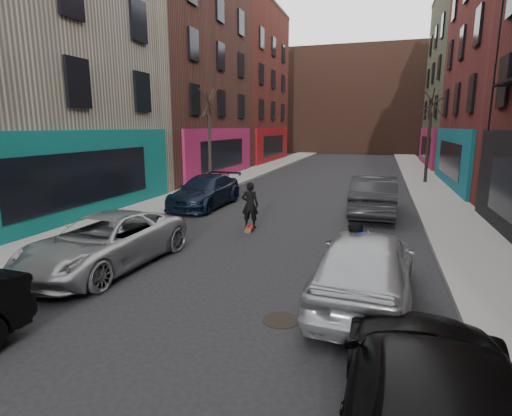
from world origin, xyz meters
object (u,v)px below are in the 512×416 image
Objects in this scene: parked_left_end at (205,191)px; skateboard at (250,229)px; tree_left_far at (209,131)px; tree_right_far at (429,128)px; parked_right_far at (365,266)px; skateboarder at (250,205)px; manhole at (281,320)px; parked_right_end at (374,195)px; parked_left_far at (105,241)px; pedestrian at (352,260)px; parked_right_mid at (437,409)px.

skateboard is at bearing -45.34° from parked_left_end.
tree_right_far reaches higher than tree_left_far.
tree_right_far reaches higher than parked_right_far.
skateboarder reaches higher than manhole.
manhole is (5.96, -9.73, -0.71)m from parked_left_end.
parked_left_end is 4.85m from skateboard.
skateboarder reaches higher than parked_right_end.
parked_left_far is 6.29m from pedestrian.
parked_right_end is 3.02× the size of pedestrian.
tree_left_far reaches higher than parked_right_far.
pedestrian reaches higher than manhole.
tree_right_far is 16.42m from skateboarder.
parked_right_end is at bearing -85.98° from parked_right_far.
skateboard is (3.31, -3.49, -0.66)m from parked_left_end.
parked_right_mid is at bearing 94.40° from parked_right_end.
tree_right_far reaches higher than parked_left_far.
tree_right_far is (12.40, 6.00, 0.15)m from tree_left_far.
tree_left_far is 16.64m from parked_right_far.
parked_left_end is 4.81m from skateboarder.
skateboarder is 0.99× the size of pedestrian.
parked_left_far reaches higher than skateboard.
tree_right_far is 21.56m from manhole.
parked_left_end is at bearing 121.51° from manhole.
parked_right_mid is 3.08× the size of skateboarder.
skateboard is at bearing 44.26° from parked_right_end.
parked_right_mid is at bearing -49.85° from manhole.
parked_left_far is at bearing 53.29° from parked_right_end.
tree_right_far is 4.10× the size of pedestrian.
skateboard is 6.13m from pedestrian.
parked_left_end is 2.99× the size of skateboarder.
manhole is at bearing -13.37° from parked_left_far.
tree_left_far reaches higher than parked_right_end.
parked_right_mid is at bearing -59.67° from tree_left_far.
tree_left_far is 10.60m from skateboard.
tree_left_far reaches higher than skateboard.
tree_left_far is 10.78m from parked_right_end.
parked_left_far is at bearing -82.70° from parked_left_end.
tree_right_far is 16.58m from skateboard.
parked_left_far is 10.85m from parked_right_end.
parked_right_far is 2.12m from manhole.
manhole is at bearing -57.24° from parked_left_end.
manhole is (5.09, -1.54, -0.68)m from parked_left_far.
pedestrian is at bearing -99.63° from tree_right_far.
parked_right_far is 0.95× the size of parked_right_end.
parked_left_far is 7.07× the size of manhole.
parked_right_end is 5.71m from skateboarder.
tree_left_far is at bearing 118.20° from manhole.
parked_right_mid is 13.00m from parked_right_end.
skateboarder is at bearing -6.05° from skateboard.
tree_right_far is at bearing 47.97° from parked_left_end.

